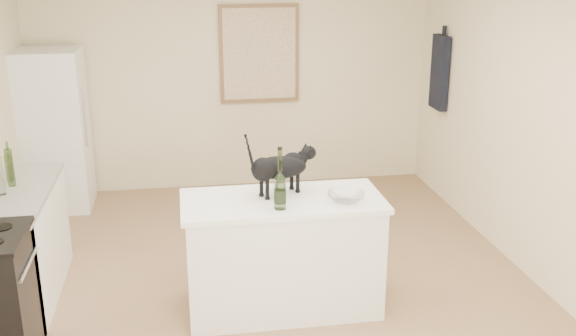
{
  "coord_description": "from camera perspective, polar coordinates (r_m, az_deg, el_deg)",
  "views": [
    {
      "loc": [
        -0.61,
        -4.72,
        2.62
      ],
      "look_at": [
        0.15,
        -0.15,
        1.12
      ],
      "focal_mm": 41.13,
      "sensor_mm": 36.0,
      "label": 1
    }
  ],
  "objects": [
    {
      "name": "left_cabinets",
      "position": [
        5.64,
        -22.52,
        -6.38
      ],
      "size": [
        0.6,
        1.4,
        0.86
      ],
      "primitive_type": "cube",
      "color": "white",
      "rests_on": "floor"
    },
    {
      "name": "artwork_frame",
      "position": [
        7.57,
        -2.49,
        9.83
      ],
      "size": [
        0.9,
        0.03,
        1.1
      ],
      "primitive_type": "cube",
      "color": "brown",
      "rests_on": "wall_back"
    },
    {
      "name": "left_countertop",
      "position": [
        5.48,
        -23.08,
        -2.07
      ],
      "size": [
        0.62,
        1.44,
        0.04
      ],
      "primitive_type": "cube",
      "color": "gray",
      "rests_on": "left_cabinets"
    },
    {
      "name": "island_top",
      "position": [
        4.89,
        -0.48,
        -2.88
      ],
      "size": [
        1.5,
        0.7,
        0.04
      ],
      "primitive_type": "cube",
      "color": "white",
      "rests_on": "island_base"
    },
    {
      "name": "wall_back",
      "position": [
        7.61,
        -4.76,
        7.92
      ],
      "size": [
        4.5,
        0.0,
        4.5
      ],
      "primitive_type": "plane",
      "rotation": [
        1.57,
        0.0,
        0.0
      ],
      "color": "beige",
      "rests_on": "ground"
    },
    {
      "name": "floor",
      "position": [
        5.43,
        -1.85,
        -10.9
      ],
      "size": [
        5.5,
        5.5,
        0.0
      ],
      "primitive_type": "plane",
      "color": "#8F714C",
      "rests_on": "ground"
    },
    {
      "name": "fridge",
      "position": [
        7.41,
        -19.61,
        3.08
      ],
      "size": [
        0.68,
        0.68,
        1.7
      ],
      "primitive_type": "cube",
      "color": "white",
      "rests_on": "floor"
    },
    {
      "name": "fridge_paper",
      "position": [
        7.32,
        -17.17,
        5.8
      ],
      "size": [
        0.01,
        0.16,
        0.2
      ],
      "primitive_type": "cube",
      "rotation": [
        0.0,
        0.0,
        -0.01
      ],
      "color": "white",
      "rests_on": "fridge"
    },
    {
      "name": "glass_bowl",
      "position": [
        4.84,
        5.02,
        -2.52
      ],
      "size": [
        0.33,
        0.33,
        0.07
      ],
      "primitive_type": "imported",
      "rotation": [
        0.0,
        0.0,
        -0.25
      ],
      "color": "white",
      "rests_on": "island_top"
    },
    {
      "name": "artwork_canvas",
      "position": [
        7.55,
        -2.47,
        9.81
      ],
      "size": [
        0.82,
        0.0,
        1.02
      ],
      "primitive_type": "cube",
      "color": "beige",
      "rests_on": "wall_back"
    },
    {
      "name": "island_base",
      "position": [
        5.07,
        -0.47,
        -7.64
      ],
      "size": [
        1.44,
        0.67,
        0.86
      ],
      "primitive_type": "cube",
      "color": "white",
      "rests_on": "floor"
    },
    {
      "name": "wine_bottle",
      "position": [
        4.63,
        -0.7,
        -1.22
      ],
      "size": [
        0.1,
        0.1,
        0.4
      ],
      "primitive_type": "cylinder",
      "rotation": [
        0.0,
        0.0,
        -0.24
      ],
      "color": "#3D6327",
      "rests_on": "island_top"
    },
    {
      "name": "black_cat",
      "position": [
        4.91,
        -0.82,
        -0.21
      ],
      "size": [
        0.56,
        0.38,
        0.38
      ],
      "primitive_type": null,
      "rotation": [
        0.0,
        0.0,
        0.43
      ],
      "color": "black",
      "rests_on": "island_top"
    },
    {
      "name": "counter_bottle_cluster",
      "position": [
        5.46,
        -23.45,
        -0.42
      ],
      "size": [
        0.12,
        0.44,
        0.3
      ],
      "color": "#1C531E",
      "rests_on": "left_countertop"
    },
    {
      "name": "hanging_garment",
      "position": [
        7.42,
        12.97,
        8.06
      ],
      "size": [
        0.08,
        0.34,
        0.8
      ],
      "primitive_type": "cube",
      "color": "black",
      "rests_on": "wall_right"
    },
    {
      "name": "wall_right",
      "position": [
        5.67,
        21.19,
        3.27
      ],
      "size": [
        0.0,
        5.5,
        5.5
      ],
      "primitive_type": "plane",
      "rotation": [
        1.57,
        0.0,
        -1.57
      ],
      "color": "beige",
      "rests_on": "ground"
    }
  ]
}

